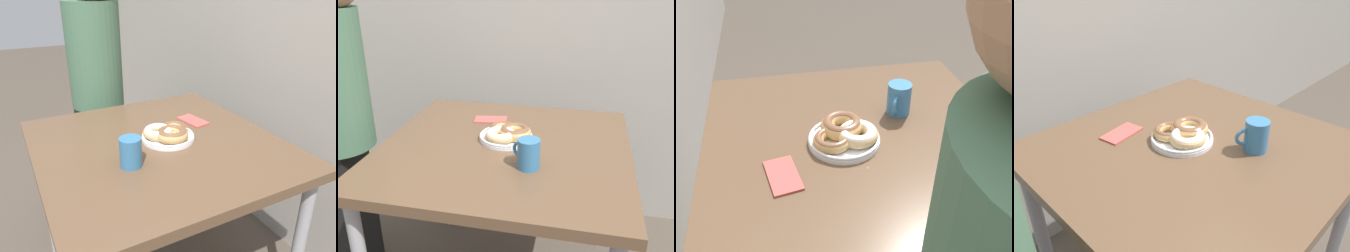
# 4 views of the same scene
# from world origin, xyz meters

# --- Properties ---
(dining_table) EXTENTS (0.98, 0.96, 0.75)m
(dining_table) POSITION_xyz_m (0.00, 0.36, 0.67)
(dining_table) COLOR brown
(dining_table) RESTS_ON ground_plane
(donut_plate) EXTENTS (0.24, 0.22, 0.06)m
(donut_plate) POSITION_xyz_m (-0.00, 0.41, 0.78)
(donut_plate) COLOR white
(donut_plate) RESTS_ON dining_table
(coffee_mug) EXTENTS (0.11, 0.09, 0.11)m
(coffee_mug) POSITION_xyz_m (0.12, 0.20, 0.81)
(coffee_mug) COLOR teal
(coffee_mug) RESTS_ON dining_table
(napkin) EXTENTS (0.16, 0.10, 0.01)m
(napkin) POSITION_xyz_m (-0.12, 0.60, 0.76)
(napkin) COLOR #BC4C47
(napkin) RESTS_ON dining_table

